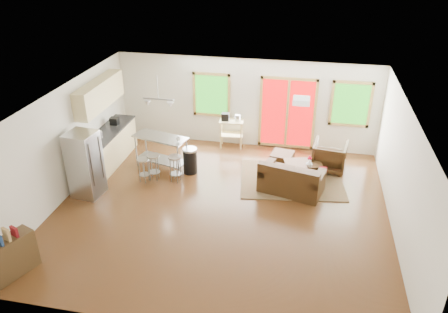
% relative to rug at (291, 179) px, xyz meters
% --- Properties ---
extents(floor, '(7.50, 7.00, 0.02)m').
position_rel_rug_xyz_m(floor, '(-1.50, -1.63, -0.02)').
color(floor, '#3A210F').
rests_on(floor, ground).
extents(ceiling, '(7.50, 7.00, 0.02)m').
position_rel_rug_xyz_m(ceiling, '(-1.50, -1.63, 2.60)').
color(ceiling, silver).
rests_on(ceiling, ground).
extents(back_wall, '(7.50, 0.02, 2.60)m').
position_rel_rug_xyz_m(back_wall, '(-1.50, 1.88, 1.29)').
color(back_wall, beige).
rests_on(back_wall, ground).
extents(left_wall, '(0.02, 7.00, 2.60)m').
position_rel_rug_xyz_m(left_wall, '(-5.26, -1.63, 1.29)').
color(left_wall, beige).
rests_on(left_wall, ground).
extents(right_wall, '(0.02, 7.00, 2.60)m').
position_rel_rug_xyz_m(right_wall, '(2.26, -1.63, 1.29)').
color(right_wall, beige).
rests_on(right_wall, ground).
extents(front_wall, '(7.50, 0.02, 2.60)m').
position_rel_rug_xyz_m(front_wall, '(-1.50, -5.14, 1.29)').
color(front_wall, beige).
rests_on(front_wall, ground).
extents(window_left, '(1.10, 0.05, 1.30)m').
position_rel_rug_xyz_m(window_left, '(-2.50, 1.83, 1.49)').
color(window_left, '#175611').
rests_on(window_left, back_wall).
extents(french_doors, '(1.60, 0.05, 2.10)m').
position_rel_rug_xyz_m(french_doors, '(-0.30, 1.83, 1.09)').
color(french_doors, '#B10809').
rests_on(french_doors, back_wall).
extents(window_right, '(1.10, 0.05, 1.30)m').
position_rel_rug_xyz_m(window_right, '(1.40, 1.83, 1.49)').
color(window_right, '#175611').
rests_on(window_right, back_wall).
extents(rug, '(2.83, 2.32, 0.03)m').
position_rel_rug_xyz_m(rug, '(0.00, 0.00, 0.00)').
color(rug, '#445C38').
rests_on(rug, floor).
extents(loveseat, '(1.65, 1.18, 0.80)m').
position_rel_rug_xyz_m(loveseat, '(0.01, -0.58, 0.30)').
color(loveseat, black).
rests_on(loveseat, floor).
extents(coffee_table, '(1.05, 0.76, 0.38)m').
position_rel_rug_xyz_m(coffee_table, '(0.26, 0.30, 0.31)').
color(coffee_table, '#3A2916').
rests_on(coffee_table, floor).
extents(armchair, '(0.94, 0.89, 0.87)m').
position_rel_rug_xyz_m(armchair, '(0.93, 0.77, 0.42)').
color(armchair, black).
rests_on(armchair, floor).
extents(ottoman, '(0.66, 0.66, 0.38)m').
position_rel_rug_xyz_m(ottoman, '(-0.31, 0.73, 0.18)').
color(ottoman, black).
rests_on(ottoman, floor).
extents(vase, '(0.20, 0.20, 0.29)m').
position_rel_rug_xyz_m(vase, '(0.41, 0.07, 0.49)').
color(vase, silver).
rests_on(vase, coffee_table).
extents(book, '(0.20, 0.03, 0.26)m').
position_rel_rug_xyz_m(book, '(0.67, -0.03, 0.52)').
color(book, maroon).
rests_on(book, coffee_table).
extents(cabinets, '(0.64, 2.24, 2.30)m').
position_rel_rug_xyz_m(cabinets, '(-4.99, 0.07, 0.91)').
color(cabinets, '#CEBB7D').
rests_on(cabinets, floor).
extents(refrigerator, '(0.73, 0.70, 1.62)m').
position_rel_rug_xyz_m(refrigerator, '(-4.78, -1.64, 0.80)').
color(refrigerator, '#B7BABC').
rests_on(refrigerator, floor).
extents(island, '(1.55, 0.93, 0.92)m').
position_rel_rug_xyz_m(island, '(-3.47, -0.02, 0.62)').
color(island, '#B7BABC').
rests_on(island, floor).
extents(cup, '(0.14, 0.12, 0.11)m').
position_rel_rug_xyz_m(cup, '(-2.92, -0.22, 0.99)').
color(cup, silver).
rests_on(cup, island).
extents(bar_stool_a, '(0.37, 0.37, 0.64)m').
position_rel_rug_xyz_m(bar_stool_a, '(-3.68, -0.80, 0.46)').
color(bar_stool_a, '#B7BABC').
rests_on(bar_stool_a, floor).
extents(bar_stool_b, '(0.35, 0.35, 0.70)m').
position_rel_rug_xyz_m(bar_stool_b, '(-3.46, -0.65, 0.51)').
color(bar_stool_b, '#B7BABC').
rests_on(bar_stool_b, floor).
extents(bar_stool_c, '(0.39, 0.39, 0.71)m').
position_rel_rug_xyz_m(bar_stool_c, '(-2.90, -0.64, 0.51)').
color(bar_stool_c, '#B7BABC').
rests_on(bar_stool_c, floor).
extents(trash_can, '(0.43, 0.43, 0.70)m').
position_rel_rug_xyz_m(trash_can, '(-2.65, -0.12, 0.34)').
color(trash_can, black).
rests_on(trash_can, floor).
extents(kitchen_cart, '(0.73, 0.51, 1.06)m').
position_rel_rug_xyz_m(kitchen_cart, '(-1.89, 1.62, 0.71)').
color(kitchen_cart, '#CEBB7D').
rests_on(kitchen_cart, floor).
extents(bookshelf, '(0.65, 0.95, 1.04)m').
position_rel_rug_xyz_m(bookshelf, '(-4.85, -4.49, 0.40)').
color(bookshelf, '#3A2916').
rests_on(bookshelf, floor).
extents(ceiling_flush, '(0.35, 0.35, 0.12)m').
position_rel_rug_xyz_m(ceiling_flush, '(0.10, -1.03, 2.52)').
color(ceiling_flush, white).
rests_on(ceiling_flush, ceiling).
extents(pendant_light, '(0.80, 0.18, 0.79)m').
position_rel_rug_xyz_m(pendant_light, '(-3.40, -0.13, 1.88)').
color(pendant_light, gray).
rests_on(pendant_light, ceiling).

